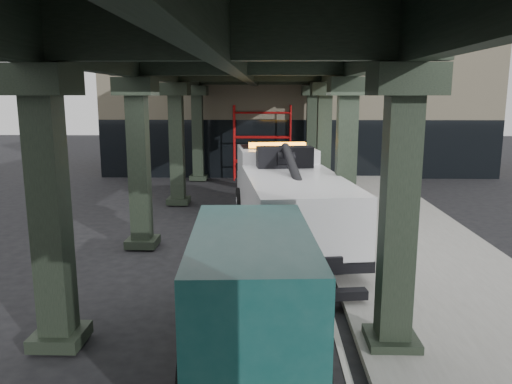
# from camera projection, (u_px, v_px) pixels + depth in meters

# --- Properties ---
(ground) EXTENTS (90.00, 90.00, 0.00)m
(ground) POSITION_uv_depth(u_px,v_px,m) (254.00, 272.00, 12.95)
(ground) COLOR black
(ground) RESTS_ON ground
(sidewalk) EXTENTS (5.00, 40.00, 0.15)m
(sidewalk) POSITION_uv_depth(u_px,v_px,m) (407.00, 247.00, 14.78)
(sidewalk) COLOR gray
(sidewalk) RESTS_ON ground
(lane_stripe) EXTENTS (0.12, 38.00, 0.01)m
(lane_stripe) POSITION_uv_depth(u_px,v_px,m) (313.00, 249.00, 14.87)
(lane_stripe) COLOR silver
(lane_stripe) RESTS_ON ground
(viaduct) EXTENTS (7.40, 32.00, 6.40)m
(viaduct) POSITION_uv_depth(u_px,v_px,m) (241.00, 60.00, 13.89)
(viaduct) COLOR black
(viaduct) RESTS_ON ground
(building) EXTENTS (22.00, 10.00, 8.00)m
(building) POSITION_uv_depth(u_px,v_px,m) (295.00, 103.00, 31.76)
(building) COLOR #C6B793
(building) RESTS_ON ground
(scaffolding) EXTENTS (3.08, 0.88, 4.00)m
(scaffolding) POSITION_uv_depth(u_px,v_px,m) (262.00, 141.00, 26.92)
(scaffolding) COLOR #AC0D0E
(scaffolding) RESTS_ON ground
(tow_truck) EXTENTS (3.70, 9.52, 3.05)m
(tow_truck) POSITION_uv_depth(u_px,v_px,m) (286.00, 193.00, 15.66)
(tow_truck) COLOR black
(tow_truck) RESTS_ON ground
(towed_van) EXTENTS (2.49, 5.63, 2.24)m
(towed_van) POSITION_uv_depth(u_px,v_px,m) (251.00, 284.00, 8.86)
(towed_van) COLOR #12413F
(towed_van) RESTS_ON ground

